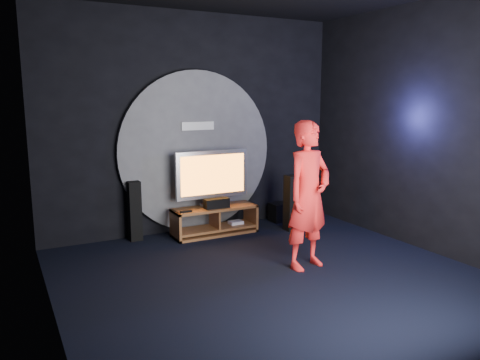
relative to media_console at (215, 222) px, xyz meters
name	(u,v)px	position (x,y,z in m)	size (l,w,h in m)	color
floor	(276,279)	(-0.13, -2.05, -0.20)	(5.00, 5.00, 0.00)	black
back_wall	(195,124)	(-0.13, 0.45, 1.55)	(5.00, 0.04, 3.50)	black
front_wall	(473,161)	(-0.13, -4.55, 1.55)	(5.00, 0.04, 3.50)	black
left_wall	(44,145)	(-2.63, -2.05, 1.55)	(0.04, 5.00, 3.50)	black
right_wall	(430,128)	(2.37, -2.05, 1.55)	(0.04, 5.00, 3.50)	black
wall_disc_panel	(197,152)	(-0.13, 0.39, 1.11)	(2.60, 0.11, 2.60)	#515156
media_console	(215,222)	(0.00, 0.00, 0.00)	(1.36, 0.45, 0.45)	brown
tv	(212,176)	(-0.01, 0.07, 0.74)	(1.22, 0.22, 0.90)	#BABBC2
center_speaker	(217,203)	(-0.01, -0.08, 0.33)	(0.40, 0.15, 0.15)	black
remote	(186,212)	(-0.54, -0.12, 0.27)	(0.18, 0.05, 0.02)	black
tower_speaker_left	(134,211)	(-1.22, 0.30, 0.26)	(0.18, 0.20, 0.92)	black
tower_speaker_right	(291,203)	(1.20, -0.38, 0.26)	(0.18, 0.20, 0.92)	black
subwoofer	(279,212)	(1.34, 0.19, -0.03)	(0.30, 0.30, 0.33)	black
player	(309,195)	(0.45, -1.88, 0.75)	(0.69, 0.45, 1.90)	red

